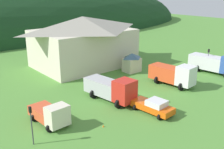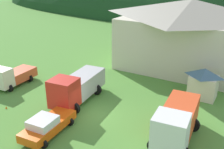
{
  "view_description": "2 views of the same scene",
  "coord_description": "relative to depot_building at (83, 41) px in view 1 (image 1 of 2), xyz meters",
  "views": [
    {
      "loc": [
        -22.6,
        -22.36,
        13.39
      ],
      "look_at": [
        -0.17,
        4.65,
        1.99
      ],
      "focal_mm": 42.45,
      "sensor_mm": 36.0,
      "label": 1
    },
    {
      "loc": [
        11.83,
        -17.07,
        12.29
      ],
      "look_at": [
        -1.07,
        4.61,
        2.14
      ],
      "focal_mm": 42.21,
      "sensor_mm": 36.0,
      "label": 2
    }
  ],
  "objects": [
    {
      "name": "traffic_light_west",
      "position": [
        -18.03,
        -18.67,
        -2.25
      ],
      "size": [
        0.2,
        0.32,
        3.71
      ],
      "color": "#4C4C51",
      "rests_on": "ground"
    },
    {
      "name": "heavy_rig_white",
      "position": [
        4.09,
        -17.01,
        -2.85
      ],
      "size": [
        3.49,
        6.88,
        3.27
      ],
      "rotation": [
        0.0,
        0.0,
        -1.47
      ],
      "color": "white",
      "rests_on": "ground"
    },
    {
      "name": "depot_building",
      "position": [
        0.0,
        0.0,
        0.0
      ],
      "size": [
        17.48,
        12.86,
        8.84
      ],
      "color": "beige",
      "rests_on": "ground"
    },
    {
      "name": "traffic_light_east",
      "position": [
        14.08,
        -16.35,
        -2.17
      ],
      "size": [
        0.2,
        0.32,
        3.85
      ],
      "color": "#4C4C51",
      "rests_on": "ground"
    },
    {
      "name": "play_shed_cream",
      "position": [
        4.09,
        -8.35,
        -2.92
      ],
      "size": [
        2.88,
        2.3,
        3.16
      ],
      "color": "beige",
      "rests_on": "ground"
    },
    {
      "name": "light_truck_cream",
      "position": [
        -15.01,
        -16.3,
        -3.39
      ],
      "size": [
        2.88,
        5.18,
        2.46
      ],
      "rotation": [
        0.0,
        0.0,
        -1.5
      ],
      "color": "beige",
      "rests_on": "ground"
    },
    {
      "name": "crane_truck_red",
      "position": [
        -6.33,
        -15.62,
        -2.93
      ],
      "size": [
        3.61,
        7.41,
        3.2
      ],
      "rotation": [
        0.0,
        0.0,
        -1.46
      ],
      "color": "red",
      "rests_on": "ground"
    },
    {
      "name": "box_truck_blue",
      "position": [
        14.08,
        -17.66,
        -2.83
      ],
      "size": [
        3.73,
        7.96,
        3.28
      ],
      "rotation": [
        0.0,
        0.0,
        -1.47
      ],
      "color": "#3356AD",
      "rests_on": "ground"
    },
    {
      "name": "traffic_cone_near_pickup",
      "position": [
        -11.24,
        -20.21,
        -4.55
      ],
      "size": [
        0.36,
        0.36,
        0.55
      ],
      "primitive_type": "cone",
      "color": "orange",
      "rests_on": "ground"
    },
    {
      "name": "service_pickup_orange",
      "position": [
        -4.92,
        -21.24,
        -3.72
      ],
      "size": [
        2.67,
        5.14,
        1.66
      ],
      "rotation": [
        0.0,
        0.0,
        -1.49
      ],
      "color": "#EA5910",
      "rests_on": "ground"
    },
    {
      "name": "ground_plane",
      "position": [
        -3.25,
        -16.84,
        -4.55
      ],
      "size": [
        200.0,
        200.0,
        0.0
      ],
      "primitive_type": "plane",
      "color": "#518C38"
    }
  ]
}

